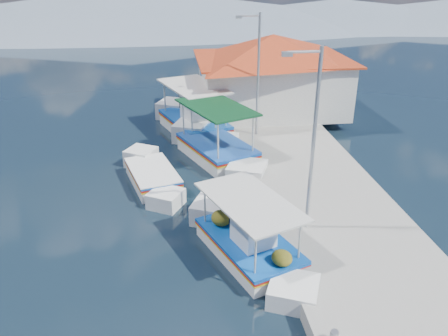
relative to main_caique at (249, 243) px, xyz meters
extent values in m
plane|color=black|center=(-2.54, -1.38, -0.43)|extent=(160.00, 160.00, 0.00)
cube|color=gray|center=(3.36, 4.62, -0.18)|extent=(5.00, 44.00, 0.50)
cylinder|color=#A5A8AD|center=(1.26, -4.38, 0.22)|extent=(0.20, 0.20, 0.30)
cylinder|color=#A5A8AD|center=(1.26, 0.62, 0.22)|extent=(0.20, 0.20, 0.30)
cylinder|color=#A5A8AD|center=(1.26, 6.62, 0.22)|extent=(0.20, 0.20, 0.30)
cylinder|color=#A5A8AD|center=(1.26, 12.62, 0.22)|extent=(0.20, 0.20, 0.30)
cube|color=white|center=(-0.03, -0.06, -0.24)|extent=(3.16, 4.21, 0.83)
cube|color=white|center=(0.89, 2.26, -0.14)|extent=(1.81, 1.81, 0.91)
cube|color=white|center=(-0.91, -2.32, -0.24)|extent=(1.76, 1.76, 0.78)
cube|color=#0C48A2|center=(-0.03, -0.06, 0.14)|extent=(3.25, 4.33, 0.05)
cube|color=#AC160E|center=(-0.03, -0.06, 0.07)|extent=(3.25, 4.33, 0.04)
cube|color=yellow|center=(-0.03, -0.06, 0.01)|extent=(3.25, 4.33, 0.03)
cube|color=#0C48A2|center=(-0.03, -0.06, 0.20)|extent=(3.25, 4.31, 0.04)
cube|color=brown|center=(-0.03, -0.06, 0.17)|extent=(2.99, 4.08, 0.04)
cube|color=white|center=(-0.12, -0.31, 0.65)|extent=(1.39, 1.44, 0.96)
cube|color=silver|center=(-0.12, -0.31, 1.15)|extent=(1.51, 1.55, 0.05)
cylinder|color=beige|center=(-0.16, 1.69, 0.87)|extent=(0.06, 0.06, 1.39)
cylinder|color=beige|center=(1.26, 1.13, 0.87)|extent=(0.06, 0.06, 1.39)
cylinder|color=beige|center=(-1.32, -1.26, 0.87)|extent=(0.06, 0.06, 1.39)
cylinder|color=beige|center=(0.11, -1.82, 0.87)|extent=(0.06, 0.06, 1.39)
cube|color=silver|center=(-0.03, -0.06, 1.56)|extent=(3.24, 4.24, 0.06)
ellipsoid|color=#474913|center=(0.09, 1.20, 0.42)|extent=(0.66, 0.73, 0.50)
ellipsoid|color=#474913|center=(0.82, 1.38, 0.38)|extent=(0.56, 0.61, 0.42)
ellipsoid|color=#474913|center=(-0.44, -1.58, 0.40)|extent=(0.59, 0.65, 0.44)
sphere|color=red|center=(0.97, 0.10, 0.83)|extent=(0.35, 0.35, 0.35)
cube|color=white|center=(-0.19, 7.88, -0.19)|extent=(3.66, 4.69, 1.06)
cube|color=white|center=(0.89, 10.45, -0.05)|extent=(2.09, 2.09, 1.17)
cube|color=white|center=(-1.23, 5.39, -0.19)|extent=(2.04, 2.04, 1.00)
cube|color=#0C48A2|center=(-0.19, 7.88, 0.30)|extent=(3.77, 4.83, 0.07)
cube|color=#AC160E|center=(-0.19, 7.88, 0.21)|extent=(3.77, 4.83, 0.06)
cube|color=yellow|center=(-0.19, 7.88, 0.14)|extent=(3.77, 4.83, 0.04)
cube|color=#1C4EAC|center=(-0.19, 7.88, 0.38)|extent=(3.77, 4.80, 0.06)
cube|color=brown|center=(-0.19, 7.88, 0.35)|extent=(3.46, 4.54, 0.06)
cylinder|color=beige|center=(-0.34, 9.83, 1.24)|extent=(0.08, 0.08, 1.78)
cylinder|color=beige|center=(1.31, 9.14, 1.24)|extent=(0.08, 0.08, 1.78)
cylinder|color=beige|center=(-1.68, 6.62, 1.24)|extent=(0.08, 0.08, 1.78)
cylinder|color=beige|center=(-0.04, 5.93, 1.24)|extent=(0.08, 0.08, 1.78)
cube|color=#0B381B|center=(-0.19, 7.88, 2.13)|extent=(3.76, 4.73, 0.08)
cube|color=white|center=(-3.18, 5.49, -0.23)|extent=(2.45, 3.49, 0.88)
cube|color=white|center=(-2.62, 7.53, -0.12)|extent=(1.64, 1.64, 0.97)
cube|color=white|center=(-3.73, 3.52, -0.23)|extent=(1.59, 1.59, 0.83)
cube|color=#0C48A2|center=(-3.18, 5.49, 0.18)|extent=(2.52, 3.59, 0.06)
cube|color=#AC160E|center=(-3.18, 5.49, 0.10)|extent=(2.52, 3.59, 0.05)
cube|color=yellow|center=(-3.18, 5.49, 0.04)|extent=(2.52, 3.59, 0.04)
cube|color=white|center=(-3.18, 5.49, 0.24)|extent=(2.53, 3.57, 0.05)
cube|color=brown|center=(-3.18, 5.49, 0.22)|extent=(2.30, 3.39, 0.05)
cube|color=white|center=(-1.02, 11.61, -0.18)|extent=(3.79, 5.09, 1.07)
cube|color=white|center=(0.02, 14.46, -0.05)|extent=(2.27, 2.27, 1.19)
cube|color=white|center=(-2.03, 8.85, -0.18)|extent=(2.21, 2.21, 1.02)
cube|color=#0C48A2|center=(-1.02, 11.61, 0.31)|extent=(3.90, 5.24, 0.07)
cube|color=#AC160E|center=(-1.02, 11.61, 0.22)|extent=(3.90, 5.24, 0.06)
cube|color=yellow|center=(-1.02, 11.61, 0.14)|extent=(3.90, 5.24, 0.05)
cube|color=#0C48A2|center=(-1.02, 11.61, 0.39)|extent=(3.91, 5.21, 0.06)
cube|color=brown|center=(-1.02, 11.61, 0.36)|extent=(3.58, 4.94, 0.06)
cube|color=white|center=(-1.14, 11.29, 0.98)|extent=(1.73, 1.83, 1.24)
cube|color=silver|center=(-1.14, 11.29, 1.62)|extent=(1.88, 1.97, 0.07)
cylinder|color=beige|center=(-1.25, 13.73, 1.26)|extent=(0.08, 0.08, 1.81)
cylinder|color=beige|center=(0.53, 13.08, 1.26)|extent=(0.08, 0.08, 1.81)
cylinder|color=beige|center=(-2.57, 10.14, 1.26)|extent=(0.08, 0.08, 1.81)
cylinder|color=beige|center=(-0.78, 9.49, 1.26)|extent=(0.08, 0.08, 1.81)
cube|color=silver|center=(-1.02, 11.61, 2.17)|extent=(3.90, 5.13, 0.08)
cube|color=white|center=(3.66, 13.62, 1.57)|extent=(8.00, 6.00, 3.00)
cube|color=#B93919|center=(3.66, 13.62, 3.12)|extent=(8.64, 6.48, 0.10)
pyramid|color=#B93919|center=(3.66, 13.62, 3.77)|extent=(10.49, 10.49, 1.40)
cube|color=brown|center=(-0.32, 12.62, 1.07)|extent=(0.06, 1.00, 2.00)
cube|color=#0C48A2|center=(-0.32, 15.12, 1.67)|extent=(0.06, 1.20, 0.90)
cylinder|color=#A5A8AD|center=(2.06, 0.62, 3.07)|extent=(0.12, 0.12, 6.00)
cylinder|color=#A5A8AD|center=(1.56, 0.62, 5.92)|extent=(1.00, 0.08, 0.08)
cube|color=#A5A8AD|center=(1.06, 0.62, 5.87)|extent=(0.30, 0.14, 0.14)
cylinder|color=#A5A8AD|center=(2.06, 9.62, 3.07)|extent=(0.12, 0.12, 6.00)
cylinder|color=#A5A8AD|center=(1.56, 9.62, 5.92)|extent=(1.00, 0.08, 0.08)
cube|color=#A5A8AD|center=(1.06, 9.62, 5.87)|extent=(0.30, 0.14, 0.14)
cone|color=slate|center=(-7.54, 54.62, 2.02)|extent=(96.00, 96.00, 5.50)
cone|color=slate|center=(22.46, 54.62, 1.17)|extent=(76.80, 76.80, 3.80)
camera|label=1|loc=(-2.31, -12.03, 8.32)|focal=36.35mm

